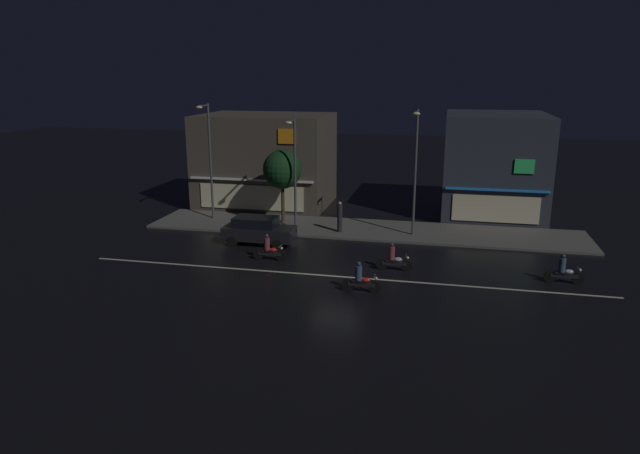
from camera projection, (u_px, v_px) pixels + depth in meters
ground_plane at (336, 276)px, 29.33m from camera, size 140.00×140.00×0.00m
lane_divider_stripe at (336, 276)px, 29.33m from camera, size 27.11×0.16×0.01m
sidewalk_far at (362, 229)px, 37.90m from camera, size 28.54×5.05×0.14m
storefront_left_block at (494, 164)px, 41.68m from camera, size 7.04×8.91×7.28m
storefront_center_block at (266, 160)px, 44.65m from camera, size 9.82×7.54×7.01m
streetlamp_west at (209, 153)px, 39.16m from camera, size 0.44×1.64×7.95m
streetlamp_mid at (294, 165)px, 36.75m from camera, size 0.44×1.64×7.17m
streetlamp_east at (415, 164)px, 35.04m from camera, size 0.44×1.64×7.83m
pedestrian_on_sidewalk at (340, 218)px, 36.81m from camera, size 0.33×0.33×1.99m
street_tree at (282, 170)px, 38.50m from camera, size 2.63×2.63×4.98m
parked_car_near_kerb at (258, 230)px, 34.71m from camera, size 4.30×1.98×1.67m
motorcycle_lead at (269, 249)px, 31.68m from camera, size 1.90×0.60×1.52m
motorcycle_following at (393, 259)px, 30.06m from camera, size 1.90×0.60×1.52m
motorcycle_opposite_lane at (361, 280)px, 27.07m from camera, size 1.90×0.60×1.52m
motorcycle_trailing_far at (564, 271)px, 28.21m from camera, size 1.90×0.60×1.52m
traffic_cone at (253, 234)px, 36.06m from camera, size 0.36×0.36×0.55m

